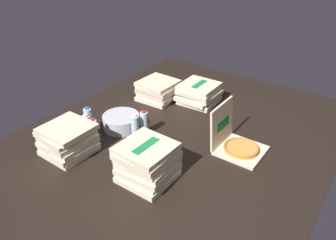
% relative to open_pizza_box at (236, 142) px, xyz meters
% --- Properties ---
extents(ground_plane, '(3.20, 2.40, 0.02)m').
position_rel_open_pizza_box_xyz_m(ground_plane, '(-0.18, 0.47, -0.08)').
color(ground_plane, black).
extents(open_pizza_box, '(0.35, 0.38, 0.37)m').
position_rel_open_pizza_box_xyz_m(open_pizza_box, '(0.00, 0.00, 0.00)').
color(open_pizza_box, beige).
rests_on(open_pizza_box, ground_plane).
extents(pizza_stack_left_far, '(0.38, 0.38, 0.20)m').
position_rel_open_pizza_box_xyz_m(pizza_stack_left_far, '(0.54, 0.67, 0.03)').
color(pizza_stack_left_far, beige).
rests_on(pizza_stack_left_far, ground_plane).
extents(pizza_stack_right_far, '(0.38, 0.40, 0.24)m').
position_rel_open_pizza_box_xyz_m(pizza_stack_right_far, '(-0.80, 1.05, 0.05)').
color(pizza_stack_right_far, beige).
rests_on(pizza_stack_right_far, ground_plane).
extents(pizza_stack_left_near, '(0.39, 0.38, 0.28)m').
position_rel_open_pizza_box_xyz_m(pizza_stack_left_near, '(-0.68, 0.36, 0.07)').
color(pizza_stack_left_near, beige).
rests_on(pizza_stack_left_near, ground_plane).
extents(pizza_stack_right_mid, '(0.37, 0.37, 0.20)m').
position_rel_open_pizza_box_xyz_m(pizza_stack_right_mid, '(0.37, 1.05, 0.03)').
color(pizza_stack_right_mid, beige).
rests_on(pizza_stack_right_mid, ground_plane).
extents(ice_bucket, '(0.33, 0.33, 0.13)m').
position_rel_open_pizza_box_xyz_m(ice_bucket, '(-0.29, 0.97, -0.01)').
color(ice_bucket, '#B7BABF').
rests_on(ice_bucket, ground_plane).
extents(water_bottle_0, '(0.07, 0.07, 0.23)m').
position_rel_open_pizza_box_xyz_m(water_bottle_0, '(-0.59, 0.99, 0.04)').
color(water_bottle_0, white).
rests_on(water_bottle_0, ground_plane).
extents(water_bottle_1, '(0.07, 0.07, 0.23)m').
position_rel_open_pizza_box_xyz_m(water_bottle_1, '(-0.58, 1.08, 0.04)').
color(water_bottle_1, silver).
rests_on(water_bottle_1, ground_plane).
extents(water_bottle_2, '(0.07, 0.07, 0.23)m').
position_rel_open_pizza_box_xyz_m(water_bottle_2, '(-0.24, 0.74, 0.04)').
color(water_bottle_2, silver).
rests_on(water_bottle_2, ground_plane).
extents(water_bottle_3, '(0.07, 0.07, 0.23)m').
position_rel_open_pizza_box_xyz_m(water_bottle_3, '(-0.34, 0.76, 0.04)').
color(water_bottle_3, silver).
rests_on(water_bottle_3, ground_plane).
extents(water_bottle_4, '(0.07, 0.07, 0.23)m').
position_rel_open_pizza_box_xyz_m(water_bottle_4, '(-0.48, 1.17, 0.04)').
color(water_bottle_4, silver).
rests_on(water_bottle_4, ground_plane).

